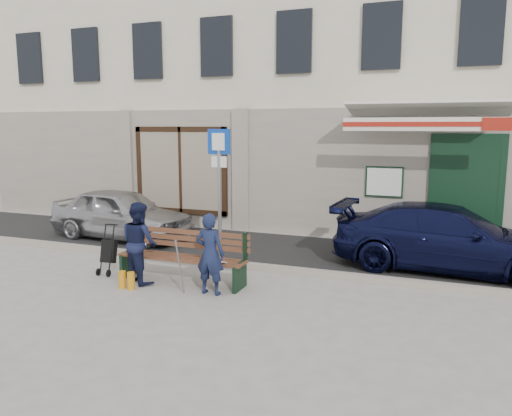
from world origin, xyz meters
The scene contains 11 objects.
ground centered at (0.00, 0.00, 0.00)m, with size 80.00×80.00×0.00m, color #9E9991.
asphalt_lane centered at (0.00, 3.10, 0.01)m, with size 60.00×3.20×0.01m, color #282828.
curb centered at (0.00, 1.50, 0.06)m, with size 60.00×0.18×0.12m, color #9E9384.
building centered at (0.01, 8.45, 4.97)m, with size 20.00×8.27×10.00m.
car_silver centered at (-3.77, 2.87, 0.63)m, with size 1.49×3.70×1.26m, color #AEAEB3.
car_navy centered at (3.78, 2.84, 0.63)m, with size 1.77×4.36×1.27m, color black.
parking_sign centered at (-0.59, 1.83, 1.82)m, with size 0.50×0.09×2.70m.
bench centered at (-0.67, 0.30, 0.46)m, with size 2.40×1.17×0.98m.
man centered at (0.13, -0.09, 0.68)m, with size 0.50×0.33×1.36m, color #161D3D.
woman centered at (-1.32, 0.04, 0.73)m, with size 0.70×0.55×1.45m, color #131836.
stroller centered at (-2.17, 0.27, 0.41)m, with size 0.29×0.40×0.93m.
Camera 1 is at (3.69, -7.25, 2.75)m, focal length 35.00 mm.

